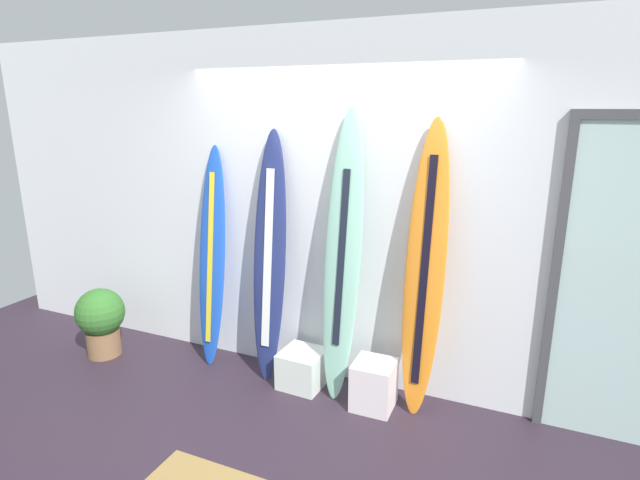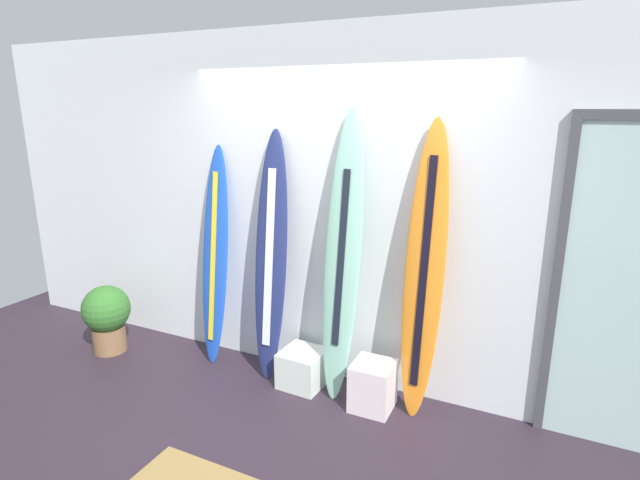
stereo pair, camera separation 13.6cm
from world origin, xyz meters
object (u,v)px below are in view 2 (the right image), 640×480
Objects in this scene: surfboard_cobalt at (215,259)px; surfboard_navy at (271,258)px; display_block_center at (373,386)px; display_block_left at (303,368)px; surfboard_seafoam at (342,260)px; potted_plant at (107,315)px; surfboard_sunset at (424,276)px.

surfboard_cobalt is 0.93× the size of surfboard_navy.
display_block_center is at bearing -5.29° from surfboard_cobalt.
surfboard_navy is (0.57, -0.02, 0.09)m from surfboard_cobalt.
display_block_left is 0.96× the size of display_block_center.
surfboard_cobalt is at bearing 178.63° from surfboard_seafoam.
display_block_center is 2.53m from potted_plant.
display_block_center is at bearing -19.89° from surfboard_seafoam.
display_block_center is at bearing 4.46° from potted_plant.
surfboard_seafoam is (1.20, -0.03, 0.16)m from surfboard_cobalt.
display_block_left is 1.92m from potted_plant.
surfboard_navy is at bearing 168.58° from display_block_left.
display_block_left is (0.32, -0.06, -0.87)m from surfboard_navy.
display_block_left is 0.55× the size of potted_plant.
surfboard_sunset reaches higher than surfboard_navy.
surfboard_navy is at bearing -179.44° from surfboard_sunset.
potted_plant is at bearing -172.32° from display_block_left.
surfboard_sunset reaches higher than display_block_center.
surfboard_sunset is at bearing 0.56° from surfboard_navy.
surfboard_navy is 0.93m from display_block_left.
surfboard_seafoam is 6.34× the size of display_block_left.
display_block_center is (0.94, -0.12, -0.84)m from surfboard_navy.
surfboard_cobalt is 0.58m from surfboard_navy.
display_block_left is at bearing 7.68° from potted_plant.
display_block_center is at bearing -5.43° from display_block_left.
surfboard_navy reaches higher than display_block_left.
display_block_center reaches higher than display_block_left.
surfboard_seafoam is at bearing 7.92° from potted_plant.
surfboard_sunset is 2.93m from potted_plant.
surfboard_sunset is at bearing -0.15° from surfboard_cobalt.
surfboard_seafoam is 1.03× the size of surfboard_sunset.
potted_plant reaches higher than display_block_center.
surfboard_seafoam is 2.35m from potted_plant.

